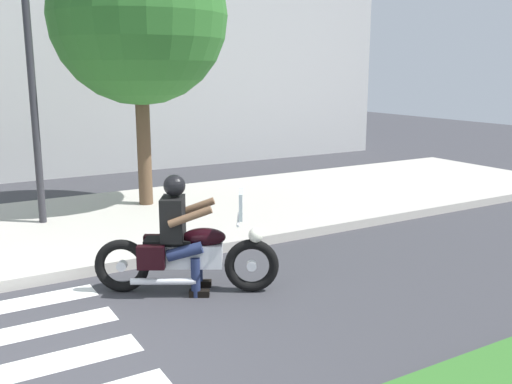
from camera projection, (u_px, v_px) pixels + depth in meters
ground_plane at (47, 364)px, 5.26m from camera, size 48.00×48.00×0.00m
motorcycle at (187, 255)px, 6.88m from camera, size 1.99×1.23×1.25m
rider at (180, 225)px, 6.81m from camera, size 0.77×0.72×1.45m
street_lamp at (30, 64)px, 9.03m from camera, size 0.28×0.28×4.56m
tree_near_rack at (139, 16)px, 10.15m from camera, size 3.17×3.17×5.18m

